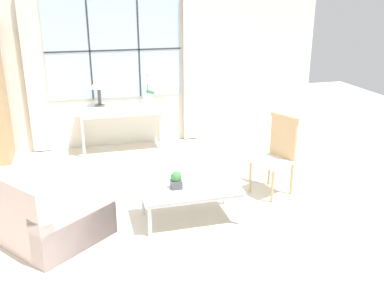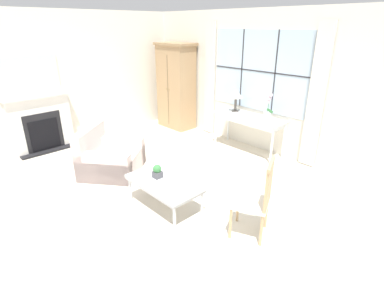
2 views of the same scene
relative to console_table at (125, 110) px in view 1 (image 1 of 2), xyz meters
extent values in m
plane|color=beige|center=(-0.09, -2.69, -0.69)|extent=(14.00, 14.00, 0.00)
cube|color=silver|center=(-0.09, 0.34, 0.71)|extent=(7.20, 0.06, 2.80)
cube|color=silver|center=(-0.09, 0.31, 0.94)|extent=(2.21, 0.01, 1.58)
cube|color=#2D2D33|center=(-0.49, 0.30, 0.94)|extent=(0.02, 0.02, 1.58)
cube|color=#2D2D33|center=(0.31, 0.30, 0.94)|extent=(0.02, 0.02, 1.58)
cube|color=#2D2D33|center=(-0.09, 0.30, 0.94)|extent=(2.21, 0.02, 0.02)
cube|color=silver|center=(-1.37, 0.26, 0.61)|extent=(0.28, 0.06, 2.57)
cube|color=silver|center=(1.20, 0.26, 0.61)|extent=(0.28, 0.06, 2.57)
cube|color=silver|center=(0.00, 0.00, 0.07)|extent=(1.50, 0.51, 0.03)
cube|color=silver|center=(0.00, 0.00, 0.00)|extent=(1.44, 0.49, 0.10)
cylinder|color=silver|center=(-0.71, -0.21, -0.32)|extent=(0.04, 0.04, 0.74)
cylinder|color=silver|center=(0.71, -0.21, -0.32)|extent=(0.04, 0.04, 0.74)
cylinder|color=silver|center=(-0.71, 0.21, -0.32)|extent=(0.04, 0.04, 0.74)
cylinder|color=silver|center=(0.71, 0.21, -0.32)|extent=(0.04, 0.04, 0.74)
cylinder|color=#4C4742|center=(-0.40, 0.04, 0.10)|extent=(0.16, 0.16, 0.02)
cylinder|color=#4C4742|center=(-0.40, 0.04, 0.25)|extent=(0.06, 0.06, 0.28)
cone|color=beige|center=(-0.40, 0.04, 0.47)|extent=(0.29, 0.29, 0.17)
cylinder|color=white|center=(0.39, 0.04, 0.16)|extent=(0.14, 0.14, 0.14)
cylinder|color=#38753D|center=(0.39, 0.04, 0.41)|extent=(0.01, 0.01, 0.37)
cube|color=#38753D|center=(0.44, 0.04, 0.27)|extent=(0.14, 0.02, 0.09)
sphere|color=silver|center=(0.37, 0.05, 0.43)|extent=(0.08, 0.08, 0.08)
sphere|color=silver|center=(0.39, 0.05, 0.50)|extent=(0.08, 0.08, 0.08)
sphere|color=silver|center=(0.42, 0.05, 0.56)|extent=(0.08, 0.08, 0.08)
cube|color=beige|center=(-1.09, -2.56, -0.50)|extent=(1.35, 1.36, 0.38)
cube|color=beige|center=(-1.39, -2.80, -0.09)|extent=(0.74, 0.87, 0.43)
cube|color=beige|center=(-1.33, -2.25, -0.43)|extent=(0.86, 0.74, 0.52)
cube|color=beige|center=(-0.84, -2.87, -0.43)|extent=(0.86, 0.74, 0.52)
cube|color=white|center=(1.64, -2.18, -0.24)|extent=(0.58, 0.58, 0.03)
cube|color=tan|center=(1.82, -2.09, 0.04)|extent=(0.20, 0.38, 0.53)
cube|color=tan|center=(1.82, -2.09, 0.32)|extent=(0.22, 0.41, 0.05)
cylinder|color=tan|center=(1.55, -2.43, -0.47)|extent=(0.04, 0.04, 0.43)
cylinder|color=tan|center=(1.39, -2.08, -0.47)|extent=(0.04, 0.04, 0.43)
cylinder|color=tan|center=(1.89, -2.27, -0.47)|extent=(0.04, 0.04, 0.43)
cylinder|color=tan|center=(1.73, -1.93, -0.47)|extent=(0.04, 0.04, 0.43)
cube|color=silver|center=(0.44, -2.58, -0.28)|extent=(1.13, 0.61, 0.03)
cube|color=#B1B3B8|center=(0.44, -2.58, -0.32)|extent=(1.11, 0.60, 0.04)
cylinder|color=silver|center=(-0.08, -2.84, -0.49)|extent=(0.04, 0.04, 0.39)
cylinder|color=silver|center=(0.95, -2.84, -0.49)|extent=(0.04, 0.04, 0.39)
cylinder|color=silver|center=(-0.08, -2.33, -0.49)|extent=(0.04, 0.04, 0.39)
cylinder|color=silver|center=(0.95, -2.33, -0.49)|extent=(0.04, 0.04, 0.39)
cube|color=#4C4C51|center=(0.28, -2.58, -0.22)|extent=(0.12, 0.12, 0.10)
sphere|color=#38753D|center=(0.28, -2.58, -0.13)|extent=(0.13, 0.13, 0.13)
cylinder|color=silver|center=(0.78, -2.70, -0.27)|extent=(0.10, 0.10, 0.01)
cylinder|color=white|center=(0.78, -2.70, -0.21)|extent=(0.07, 0.07, 0.10)
cylinder|color=black|center=(0.78, -2.70, -0.15)|extent=(0.00, 0.00, 0.01)
camera|label=1|loc=(-0.67, -6.88, 1.82)|focal=40.00mm
camera|label=2|loc=(3.44, -4.89, 1.82)|focal=28.00mm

